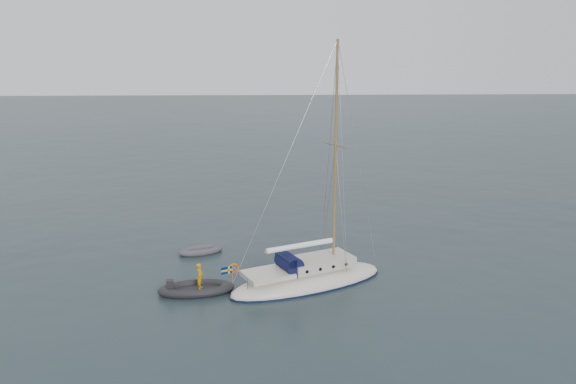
{
  "coord_description": "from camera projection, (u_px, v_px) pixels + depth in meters",
  "views": [
    {
      "loc": [
        -2.11,
        -28.89,
        11.07
      ],
      "look_at": [
        -0.64,
        0.0,
        4.19
      ],
      "focal_mm": 35.0,
      "sensor_mm": 36.0,
      "label": 1
    }
  ],
  "objects": [
    {
      "name": "rib",
      "position": [
        196.0,
        288.0,
        27.23
      ],
      "size": [
        3.71,
        1.69,
        1.49
      ],
      "rotation": [
        0.0,
        0.0,
        0.13
      ],
      "color": "black",
      "rests_on": "ground"
    },
    {
      "name": "ground",
      "position": [
        300.0,
        266.0,
        30.73
      ],
      "size": [
        300.0,
        300.0,
        0.0
      ],
      "primitive_type": "plane",
      "color": "black",
      "rests_on": "ground"
    },
    {
      "name": "sailboat",
      "position": [
        308.0,
        267.0,
        28.01
      ],
      "size": [
        8.81,
        2.64,
        12.54
      ],
      "rotation": [
        0.0,
        0.0,
        0.43
      ],
      "color": "beige",
      "rests_on": "ground"
    },
    {
      "name": "dinghy",
      "position": [
        201.0,
        250.0,
        32.76
      ],
      "size": [
        2.61,
        1.18,
        0.37
      ],
      "rotation": [
        0.0,
        0.0,
        0.36
      ],
      "color": "#48474C",
      "rests_on": "ground"
    }
  ]
}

